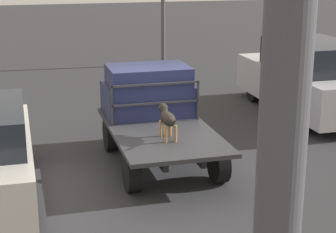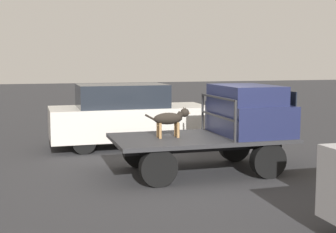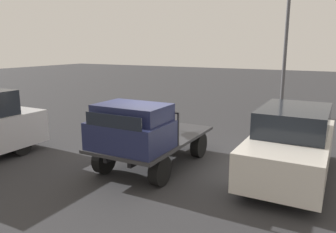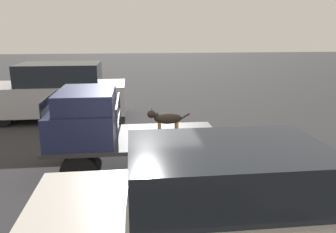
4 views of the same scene
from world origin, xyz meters
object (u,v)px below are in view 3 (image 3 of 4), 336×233
(parked_sedan, at_px, (291,143))
(flatbed_truck, at_px, (155,144))
(dog, at_px, (167,118))
(light_pole_near, at_px, (288,14))

(parked_sedan, bearing_deg, flatbed_truck, -69.25)
(flatbed_truck, xyz_separation_m, dog, (-0.64, 0.04, 0.60))
(light_pole_near, bearing_deg, parked_sedan, 11.05)
(dog, distance_m, light_pole_near, 9.05)
(flatbed_truck, height_order, parked_sedan, parked_sedan)
(flatbed_truck, relative_size, dog, 3.78)
(parked_sedan, bearing_deg, light_pole_near, -162.77)
(light_pole_near, bearing_deg, flatbed_truck, -11.90)
(dog, xyz_separation_m, light_pole_near, (-8.16, 1.82, 3.47))
(flatbed_truck, distance_m, dog, 0.88)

